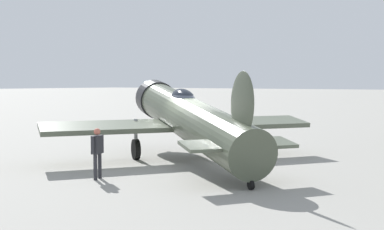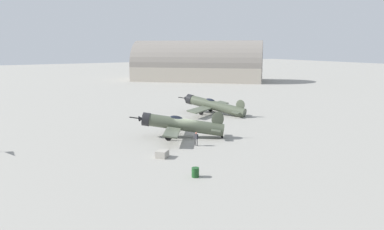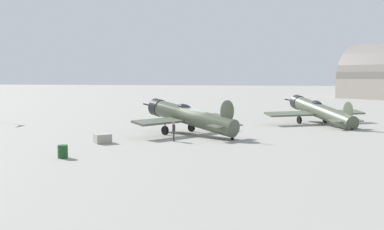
{
  "view_description": "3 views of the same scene",
  "coord_description": "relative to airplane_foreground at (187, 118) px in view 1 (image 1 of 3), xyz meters",
  "views": [
    {
      "loc": [
        10.52,
        -14.74,
        2.98
      ],
      "look_at": [
        0.0,
        0.0,
        1.8
      ],
      "focal_mm": 46.73,
      "sensor_mm": 36.0,
      "label": 1
    },
    {
      "loc": [
        -21.7,
        -38.52,
        11.19
      ],
      "look_at": [
        4.14,
        5.1,
        1.6
      ],
      "focal_mm": 34.45,
      "sensor_mm": 36.0,
      "label": 2
    },
    {
      "loc": [
        7.69,
        -39.12,
        5.3
      ],
      "look_at": [
        0.0,
        0.0,
        1.8
      ],
      "focal_mm": 42.12,
      "sensor_mm": 36.0,
      "label": 3
    }
  ],
  "objects": [
    {
      "name": "airplane_foreground",
      "position": [
        0.0,
        0.0,
        0.0
      ],
      "size": [
        10.33,
        9.68,
        3.41
      ],
      "rotation": [
        0.0,
        0.0,
        2.55
      ],
      "color": "#4C5442",
      "rests_on": "ground_plane"
    },
    {
      "name": "ground_crew_mechanic",
      "position": [
        -0.3,
        -4.3,
        -0.7
      ],
      "size": [
        0.34,
        0.59,
        1.58
      ],
      "rotation": [
        0.0,
        0.0,
        3.45
      ],
      "color": "#2D2D33",
      "rests_on": "ground_plane"
    },
    {
      "name": "ground_plane",
      "position": [
        0.41,
        -0.28,
        -1.66
      ],
      "size": [
        400.0,
        400.0,
        0.0
      ],
      "primitive_type": "plane",
      "color": "gray"
    }
  ]
}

